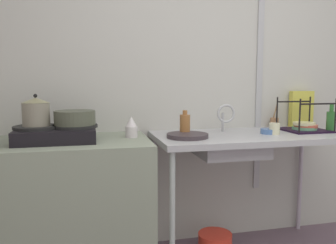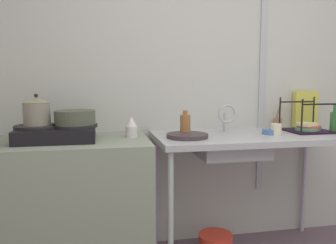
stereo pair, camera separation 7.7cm
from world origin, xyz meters
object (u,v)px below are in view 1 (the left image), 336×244
at_px(pot_on_left_burner, 36,112).
at_px(bottle_by_sink, 185,125).
at_px(percolator, 131,127).
at_px(frying_pan, 187,136).
at_px(stove, 56,133).
at_px(sink_basin, 230,146).
at_px(dish_rack, 305,126).
at_px(small_bowl_on_drainboard, 269,131).
at_px(cereal_box, 301,109).
at_px(faucet, 226,115).
at_px(cup_by_rack, 274,129).
at_px(pot_on_right_burner, 75,118).
at_px(utensil_jar, 274,122).
at_px(bottle_by_rack, 331,121).

height_order(pot_on_left_burner, bottle_by_sink, pot_on_left_burner).
distance_m(percolator, frying_pan, 0.38).
relative_size(stove, sink_basin, 1.10).
distance_m(dish_rack, small_bowl_on_drainboard, 0.34).
bearing_deg(stove, dish_rack, 1.23).
xyz_separation_m(stove, dish_rack, (1.82, 0.04, -0.01)).
bearing_deg(dish_rack, cereal_box, 61.72).
height_order(sink_basin, small_bowl_on_drainboard, small_bowl_on_drainboard).
distance_m(small_bowl_on_drainboard, cereal_box, 0.57).
bearing_deg(percolator, stove, -175.37).
xyz_separation_m(faucet, cup_by_rack, (0.31, -0.17, -0.09)).
bearing_deg(cup_by_rack, frying_pan, 179.93).
bearing_deg(stove, cup_by_rack, -2.35).
relative_size(stove, frying_pan, 1.83).
height_order(dish_rack, cup_by_rack, dish_rack).
bearing_deg(pot_on_right_burner, sink_basin, -2.64).
xyz_separation_m(pot_on_right_burner, small_bowl_on_drainboard, (1.37, -0.02, -0.13)).
relative_size(pot_on_left_burner, cereal_box, 0.66).
bearing_deg(utensil_jar, frying_pan, -158.37).
distance_m(pot_on_left_burner, small_bowl_on_drainboard, 1.61).
height_order(sink_basin, faucet, faucet).
distance_m(percolator, faucet, 0.72).
height_order(dish_rack, utensil_jar, dish_rack).
relative_size(pot_on_left_burner, pot_on_right_burner, 0.77).
height_order(pot_on_left_burner, frying_pan, pot_on_left_burner).
relative_size(faucet, utensil_jar, 1.01).
xyz_separation_m(dish_rack, cereal_box, (0.13, 0.24, 0.11)).
height_order(small_bowl_on_drainboard, utensil_jar, utensil_jar).
bearing_deg(faucet, cup_by_rack, -29.75).
height_order(cereal_box, utensil_jar, cereal_box).
xyz_separation_m(cup_by_rack, bottle_by_rack, (0.50, 0.03, 0.04)).
relative_size(pot_on_right_burner, sink_basin, 0.55).
xyz_separation_m(percolator, cereal_box, (1.47, 0.24, 0.08)).
distance_m(frying_pan, bottle_by_rack, 1.15).
distance_m(frying_pan, bottle_by_sink, 0.12).
xyz_separation_m(faucet, cereal_box, (0.75, 0.17, 0.02)).
bearing_deg(pot_on_right_burner, bottle_by_rack, -0.85).
xyz_separation_m(cup_by_rack, bottle_by_sink, (-0.64, 0.10, 0.04)).
distance_m(sink_basin, dish_rack, 0.67).
xyz_separation_m(stove, cereal_box, (1.95, 0.28, 0.10)).
xyz_separation_m(pot_on_right_burner, bottle_by_sink, (0.74, 0.04, -0.07)).
bearing_deg(bottle_by_rack, cereal_box, 98.96).
bearing_deg(dish_rack, faucet, 173.24).
bearing_deg(faucet, bottle_by_rack, -9.96).
bearing_deg(small_bowl_on_drainboard, bottle_by_sink, 174.59).
relative_size(cup_by_rack, utensil_jar, 0.39).
height_order(pot_on_right_burner, small_bowl_on_drainboard, pot_on_right_burner).
relative_size(stove, small_bowl_on_drainboard, 4.03).
relative_size(pot_on_left_burner, bottle_by_sink, 1.12).
bearing_deg(pot_on_left_burner, stove, 0.00).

